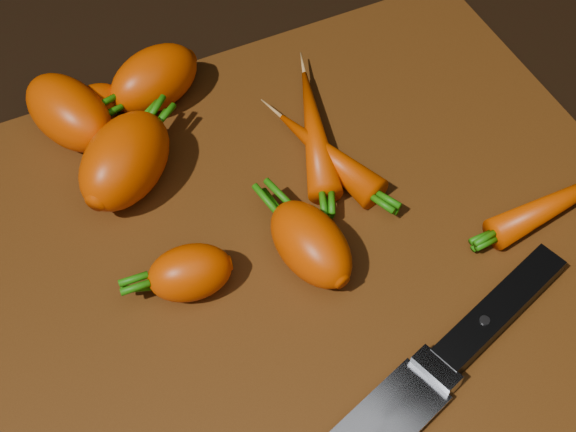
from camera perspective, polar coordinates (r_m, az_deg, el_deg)
name	(u,v)px	position (r m, az deg, el deg)	size (l,w,h in m)	color
ground	(294,254)	(0.58, 0.42, -2.75)	(2.00, 2.00, 0.01)	black
cutting_board	(294,246)	(0.57, 0.43, -2.15)	(0.50, 0.40, 0.01)	#5F3310
carrot_0	(125,160)	(0.58, -11.51, 3.90)	(0.09, 0.06, 0.06)	#CD3D00
carrot_1	(190,273)	(0.53, -6.98, -4.02)	(0.06, 0.04, 0.04)	#CD3D00
carrot_2	(69,113)	(0.63, -15.30, 7.11)	(0.08, 0.05, 0.05)	#CD3D00
carrot_3	(311,244)	(0.54, 1.63, -2.01)	(0.07, 0.04, 0.04)	#CD3D00
carrot_4	(154,79)	(0.64, -9.48, 9.60)	(0.08, 0.05, 0.05)	#CD3D00
carrot_5	(93,106)	(0.64, -13.73, 7.58)	(0.05, 0.03, 0.03)	#CD3D00
carrot_6	(314,130)	(0.61, 1.89, 6.11)	(0.12, 0.03, 0.03)	#CD3D00
carrot_7	(568,197)	(0.61, 19.28, 1.28)	(0.13, 0.02, 0.02)	#CD3D00
carrot_8	(327,154)	(0.60, 2.80, 4.39)	(0.10, 0.03, 0.03)	#CD3D00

